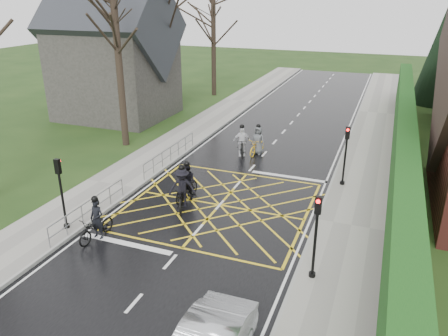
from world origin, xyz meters
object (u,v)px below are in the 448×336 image
Objects in this scene: cyclist_mid at (182,192)px; cyclist_lead at (258,144)px; cyclist_back at (187,185)px; cyclist_front at (241,145)px; cyclist_rear at (96,225)px.

cyclist_lead is at bearing 58.41° from cyclist_mid.
cyclist_front is (0.48, 6.62, -0.00)m from cyclist_back.
cyclist_front is 1.01× the size of cyclist_lead.
cyclist_rear is 0.87× the size of cyclist_mid.
cyclist_mid reaches higher than cyclist_lead.
cyclist_back reaches higher than cyclist_lead.
cyclist_back is 0.84m from cyclist_mid.
cyclist_lead is at bearing 81.18° from cyclist_rear.
cyclist_mid is at bearing -74.67° from cyclist_back.
cyclist_mid is 1.11× the size of cyclist_front.
cyclist_rear is 0.97× the size of cyclist_front.
cyclist_lead is at bearing 86.05° from cyclist_back.
cyclist_lead is (1.29, 7.32, -0.08)m from cyclist_back.
cyclist_rear is 1.00× the size of cyclist_back.
cyclist_mid is at bearing -117.08° from cyclist_front.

